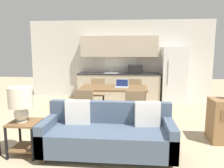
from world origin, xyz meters
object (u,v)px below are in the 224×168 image
at_px(dining_table, 113,90).
at_px(dining_chair_near_right, 135,107).
at_px(dining_chair_far_right, 134,93).
at_px(side_table, 25,132).
at_px(dining_chair_near_left, 85,106).
at_px(refrigerator, 174,74).
at_px(dining_chair_far_left, 98,92).
at_px(table_lamp, 20,101).
at_px(laptop, 122,85).
at_px(couch, 108,134).

relative_size(dining_table, dining_chair_near_right, 1.90).
xyz_separation_m(dining_table, dining_chair_far_right, (0.52, 0.79, -0.22)).
distance_m(side_table, dining_chair_near_right, 2.17).
xyz_separation_m(dining_chair_near_left, dining_chair_near_right, (1.05, 0.00, 0.00)).
relative_size(refrigerator, dining_chair_near_left, 2.06).
bearing_deg(dining_chair_far_left, refrigerator, 23.41).
bearing_deg(dining_chair_far_right, table_lamp, -119.46).
xyz_separation_m(refrigerator, dining_chair_far_left, (-2.35, -1.24, -0.40)).
distance_m(dining_chair_near_left, laptop, 1.16).
relative_size(couch, dining_chair_near_right, 2.38).
distance_m(dining_chair_near_right, laptop, 0.95).
xyz_separation_m(couch, side_table, (-1.32, -0.12, 0.03)).
distance_m(table_lamp, dining_chair_far_right, 3.45).
relative_size(couch, dining_chair_near_left, 2.38).
height_order(table_lamp, dining_chair_far_right, table_lamp).
bearing_deg(laptop, dining_chair_near_right, -67.15).
bearing_deg(couch, dining_table, 92.55).
height_order(refrigerator, table_lamp, refrigerator).
xyz_separation_m(refrigerator, side_table, (-3.06, -4.16, -0.52)).
height_order(refrigerator, dining_chair_near_left, refrigerator).
distance_m(table_lamp, laptop, 2.58).
distance_m(dining_table, table_lamp, 2.48).
height_order(couch, dining_chair_near_left, dining_chair_near_left).
xyz_separation_m(dining_chair_far_left, laptop, (0.74, -0.82, 0.33)).
height_order(couch, dining_chair_far_left, dining_chair_far_left).
bearing_deg(refrigerator, side_table, -126.33).
height_order(refrigerator, dining_chair_far_left, refrigerator).
relative_size(table_lamp, laptop, 1.69).
distance_m(dining_chair_far_right, laptop, 0.92).
relative_size(side_table, dining_chair_far_left, 0.64).
distance_m(dining_chair_near_left, dining_chair_near_right, 1.05).
bearing_deg(dining_chair_far_left, table_lamp, -108.72).
distance_m(couch, table_lamp, 1.47).
bearing_deg(couch, refrigerator, 66.71).
height_order(dining_chair_near_right, dining_chair_far_left, same).
bearing_deg(dining_table, dining_chair_far_left, 122.88).
distance_m(dining_table, dining_chair_far_right, 0.98).
height_order(couch, dining_chair_near_right, dining_chair_near_right).
bearing_deg(dining_table, laptop, -0.73).
relative_size(dining_chair_far_right, laptop, 2.61).
distance_m(couch, dining_chair_far_left, 2.87).
bearing_deg(dining_chair_far_left, dining_chair_near_left, -94.43).
distance_m(table_lamp, dining_chair_far_left, 3.05).
relative_size(refrigerator, dining_table, 1.08).
bearing_deg(dining_table, dining_chair_near_left, -122.21).
bearing_deg(laptop, dining_chair_far_left, 134.11).
height_order(couch, side_table, couch).
distance_m(refrigerator, dining_table, 2.76).
bearing_deg(refrigerator, dining_chair_far_right, -135.79).
xyz_separation_m(couch, dining_chair_far_left, (-0.62, 2.80, 0.14)).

